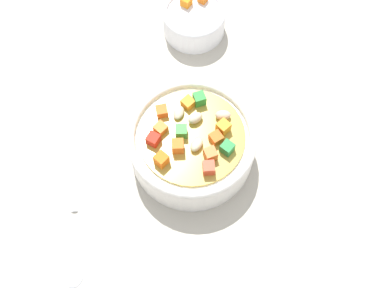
{
  "coord_description": "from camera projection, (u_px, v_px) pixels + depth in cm",
  "views": [
    {
      "loc": [
        -23.78,
        -4.65,
        55.85
      ],
      "look_at": [
        0.0,
        0.0,
        2.97
      ],
      "focal_mm": 43.97,
      "sensor_mm": 36.0,
      "label": 1
    }
  ],
  "objects": [
    {
      "name": "ground_plane",
      "position": [
        192.0,
        157.0,
        0.62
      ],
      "size": [
        140.0,
        140.0,
        2.0
      ],
      "primitive_type": "cube",
      "color": "#BAB2A0"
    },
    {
      "name": "soup_bowl_main",
      "position": [
        192.0,
        143.0,
        0.58
      ],
      "size": [
        15.71,
        15.71,
        6.96
      ],
      "color": "white",
      "rests_on": "ground_plane"
    },
    {
      "name": "spoon",
      "position": [
        74.0,
        205.0,
        0.58
      ],
      "size": [
        22.51,
        7.96,
        0.82
      ],
      "rotation": [
        0.0,
        0.0,
        3.42
      ],
      "color": "silver",
      "rests_on": "ground_plane"
    },
    {
      "name": "side_bowl_small",
      "position": [
        194.0,
        20.0,
        0.67
      ],
      "size": [
        8.99,
        8.99,
        5.01
      ],
      "color": "white",
      "rests_on": "ground_plane"
    }
  ]
}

